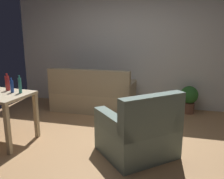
% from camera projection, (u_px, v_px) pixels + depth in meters
% --- Properties ---
extents(ground_plane, '(5.20, 4.40, 0.02)m').
position_uv_depth(ground_plane, '(97.00, 146.00, 3.68)').
color(ground_plane, tan).
extents(wall_rear, '(5.20, 0.10, 2.70)m').
position_uv_depth(wall_rear, '(127.00, 46.00, 5.42)').
color(wall_rear, silver).
rests_on(wall_rear, ground_plane).
extents(couch, '(1.71, 0.84, 0.92)m').
position_uv_depth(couch, '(93.00, 96.00, 5.25)').
color(couch, tan).
rests_on(couch, ground_plane).
extents(potted_plant, '(0.36, 0.36, 0.57)m').
position_uv_depth(potted_plant, '(189.00, 98.00, 5.04)').
color(potted_plant, brown).
rests_on(potted_plant, ground_plane).
extents(armchair, '(1.23, 1.23, 0.92)m').
position_uv_depth(armchair, '(139.00, 133.00, 3.32)').
color(armchair, slate).
rests_on(armchair, ground_plane).
extents(bottle_red, '(0.07, 0.07, 0.27)m').
position_uv_depth(bottle_red, '(7.00, 83.00, 3.82)').
color(bottle_red, '#AD2323').
rests_on(bottle_red, desk).
extents(bottle_blue, '(0.05, 0.05, 0.22)m').
position_uv_depth(bottle_blue, '(12.00, 86.00, 3.69)').
color(bottle_blue, '#2347A3').
rests_on(bottle_blue, desk).
extents(bottle_tall, '(0.05, 0.05, 0.27)m').
position_uv_depth(bottle_tall, '(20.00, 85.00, 3.65)').
color(bottle_tall, teal).
rests_on(bottle_tall, desk).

